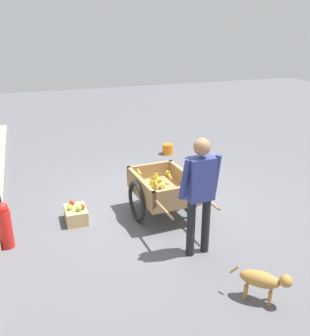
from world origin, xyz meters
name	(u,v)px	position (x,y,z in m)	size (l,w,h in m)	color
ground_plane	(150,208)	(0.00, 0.00, 0.00)	(24.00, 24.00, 0.00)	#56565B
fruit_cart	(163,190)	(-0.28, -0.12, 0.44)	(1.69, 0.98, 0.70)	#937047
vendor_person	(200,187)	(-1.42, -0.19, 0.95)	(0.22, 0.58, 1.60)	black
dog	(263,280)	(-2.51, -0.46, 0.27)	(0.49, 0.52, 0.40)	#AD7A38
fire_hydrant	(5,225)	(-0.44, 2.21, 0.33)	(0.25, 0.25, 0.67)	red
plastic_bucket	(168,149)	(2.48, -1.26, 0.11)	(0.25, 0.25, 0.23)	orange
apple_crate	(76,214)	(-0.03, 1.22, 0.12)	(0.44, 0.32, 0.31)	tan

